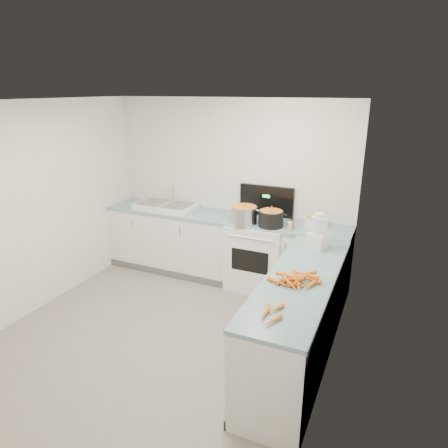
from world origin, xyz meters
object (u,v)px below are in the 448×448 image
at_px(mixing_bowl, 315,222).
at_px(spice_jar, 290,227).
at_px(steel_pot, 244,216).
at_px(food_processor, 318,233).
at_px(sink, 166,206).
at_px(extract_bottle, 292,224).
at_px(black_pot, 271,219).
at_px(stove, 258,254).

xyz_separation_m(mixing_bowl, spice_jar, (-0.25, -0.27, -0.01)).
height_order(steel_pot, food_processor, food_processor).
height_order(sink, mixing_bowl, sink).
bearing_deg(extract_bottle, sink, 176.23).
height_order(steel_pot, black_pot, steel_pot).
bearing_deg(black_pot, spice_jar, -13.63).
relative_size(stove, food_processor, 3.45).
xyz_separation_m(stove, food_processor, (0.89, -0.60, 0.64)).
bearing_deg(black_pot, food_processor, -34.00).
xyz_separation_m(stove, black_pot, (0.20, -0.13, 0.56)).
bearing_deg(sink, mixing_bowl, 1.41).
distance_m(stove, extract_bottle, 0.71).
bearing_deg(extract_bottle, steel_pot, -175.52).
height_order(mixing_bowl, extract_bottle, mixing_bowl).
height_order(stove, black_pot, stove).
height_order(black_pot, extract_bottle, black_pot).
distance_m(sink, extract_bottle, 1.92).
bearing_deg(black_pot, extract_bottle, 4.17).
distance_m(black_pot, food_processor, 0.84).
bearing_deg(mixing_bowl, spice_jar, -132.85).
bearing_deg(mixing_bowl, sink, -178.59).
xyz_separation_m(mixing_bowl, food_processor, (0.17, -0.67, 0.11)).
bearing_deg(mixing_bowl, black_pot, -158.99).
bearing_deg(spice_jar, extract_bottle, 93.89).
xyz_separation_m(sink, food_processor, (2.34, -0.61, 0.13)).
relative_size(sink, mixing_bowl, 3.12).
height_order(mixing_bowl, food_processor, food_processor).
height_order(stove, steel_pot, stove).
bearing_deg(black_pot, stove, 146.76).
height_order(stove, food_processor, stove).
xyz_separation_m(black_pot, spice_jar, (0.27, -0.07, -0.04)).
relative_size(stove, mixing_bowl, 4.94).
height_order(sink, food_processor, food_processor).
height_order(stove, extract_bottle, stove).
height_order(mixing_bowl, spice_jar, mixing_bowl).
relative_size(steel_pot, spice_jar, 3.41).
xyz_separation_m(steel_pot, spice_jar, (0.62, -0.04, -0.06)).
bearing_deg(extract_bottle, spice_jar, -86.11).
relative_size(stove, steel_pot, 3.99).
bearing_deg(mixing_bowl, extract_bottle, -144.49).
distance_m(sink, mixing_bowl, 2.17).
xyz_separation_m(stove, mixing_bowl, (0.72, 0.07, 0.53)).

